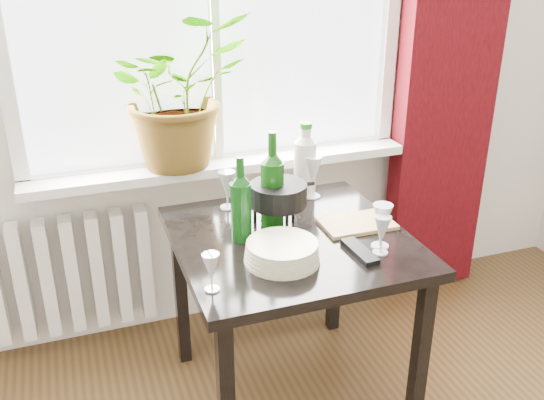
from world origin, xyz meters
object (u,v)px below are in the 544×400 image
object	(u,v)px
cleaning_bottle	(305,158)
wineglass_front_left	(211,272)
table	(291,258)
wineglass_back_left	(227,190)
wineglass_front_right	(381,226)
tv_remote	(360,251)
potted_plant	(178,91)
wine_bottle_right	(272,179)
bottle_amber	(274,171)
wineglass_far_right	(382,235)
radiator	(60,276)
wine_bottle_left	(241,199)
fondue_pot	(278,204)
wineglass_back_center	(312,176)
plate_stack	(282,252)
cutting_board	(357,223)

from	to	relation	value
cleaning_bottle	wineglass_front_left	bearing A→B (deg)	-132.76
table	wineglass_back_left	size ratio (longest dim) A/B	5.23
wineglass_front_right	tv_remote	size ratio (longest dim) A/B	0.90
potted_plant	wineglass_front_right	world-z (taller)	potted_plant
wine_bottle_right	tv_remote	bearing A→B (deg)	-57.16
bottle_amber	wineglass_far_right	distance (m)	0.60
radiator	wine_bottle_left	size ratio (longest dim) A/B	2.47
potted_plant	tv_remote	xyz separation A→B (m)	(0.45, -0.82, -0.42)
wine_bottle_left	wineglass_front_right	bearing A→B (deg)	-26.49
wineglass_front_left	potted_plant	bearing A→B (deg)	83.77
wineglass_back_left	fondue_pot	bearing A→B (deg)	-55.47
wineglass_front_right	wineglass_back_center	size ratio (longest dim) A/B	0.89
wineglass_front_right	tv_remote	xyz separation A→B (m)	(-0.09, -0.02, -0.07)
table	plate_stack	world-z (taller)	plate_stack
potted_plant	wineglass_far_right	xyz separation A→B (m)	(0.52, -0.84, -0.36)
bottle_amber	wineglass_back_left	size ratio (longest dim) A/B	1.62
wineglass_far_right	tv_remote	xyz separation A→B (m)	(-0.07, 0.02, -0.06)
radiator	potted_plant	xyz separation A→B (m)	(0.57, -0.02, 0.79)
wineglass_front_left	fondue_pot	world-z (taller)	fondue_pot
wineglass_front_right	fondue_pot	distance (m)	0.41
table	plate_stack	bearing A→B (deg)	-120.99
wineglass_back_left	plate_stack	distance (m)	0.49
cleaning_bottle	wineglass_front_right	distance (m)	0.54
radiator	cutting_board	world-z (taller)	cutting_board
tv_remote	bottle_amber	bearing A→B (deg)	100.84
table	potted_plant	bearing A→B (deg)	114.14
wineglass_back_center	table	bearing A→B (deg)	-124.56
radiator	plate_stack	distance (m)	1.16
radiator	table	bearing A→B (deg)	-36.54
wine_bottle_right	plate_stack	distance (m)	0.33
table	bottle_amber	world-z (taller)	bottle_amber
radiator	wineglass_back_center	distance (m)	1.20
cutting_board	wineglass_back_left	bearing A→B (deg)	142.88
wine_bottle_left	wine_bottle_right	world-z (taller)	wine_bottle_right
tv_remote	table	bearing A→B (deg)	128.01
wineglass_back_center	cutting_board	world-z (taller)	wineglass_back_center
tv_remote	cutting_board	world-z (taller)	tv_remote
bottle_amber	plate_stack	size ratio (longest dim) A/B	1.00
wineglass_back_center	plate_stack	distance (m)	0.57
wineglass_front_right	wineglass_far_right	xyz separation A→B (m)	(-0.02, -0.04, -0.01)
wineglass_front_right	wineglass_back_left	bearing A→B (deg)	130.04
radiator	wineglass_far_right	distance (m)	1.46
fondue_pot	cutting_board	world-z (taller)	fondue_pot
potted_plant	cutting_board	xyz separation A→B (m)	(0.55, -0.61, -0.42)
wineglass_far_right	plate_stack	size ratio (longest dim) A/B	0.56
wine_bottle_left	wineglass_front_right	xyz separation A→B (m)	(0.45, -0.22, -0.08)
radiator	fondue_pot	bearing A→B (deg)	-31.63
wine_bottle_right	wineglass_front_right	xyz separation A→B (m)	(0.30, -0.30, -0.11)
fondue_pot	potted_plant	bearing A→B (deg)	117.58
table	fondue_pot	size ratio (longest dim) A/B	3.42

